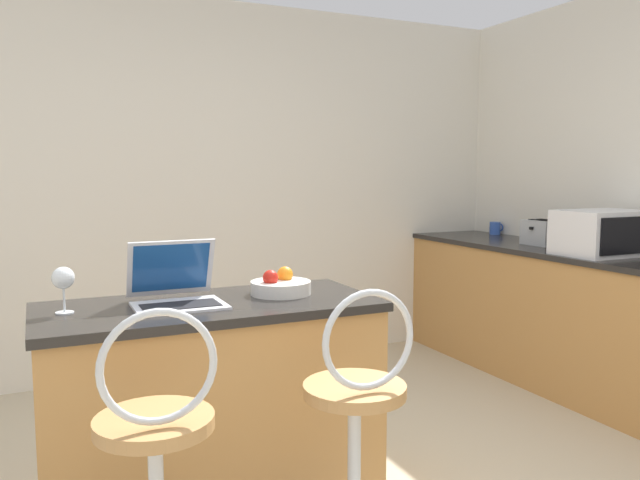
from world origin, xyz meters
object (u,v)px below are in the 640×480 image
toaster (543,232)px  bar_stool_far (357,451)px  wine_glass_tall (63,279)px  mug_blue (495,228)px  microwave (603,233)px  fruit_bowl (281,286)px  laptop (176,288)px

toaster → bar_stool_far: bearing=-146.1°
wine_glass_tall → mug_blue: bearing=25.8°
bar_stool_far → microwave: (2.22, 0.98, 0.54)m
fruit_bowl → bar_stool_far: bearing=-89.0°
laptop → microwave: (2.67, 0.34, 0.08)m
toaster → mug_blue: toaster is taller
microwave → fruit_bowl: bearing=-171.7°
toaster → mug_blue: size_ratio=2.34×
microwave → fruit_bowl: 2.26m
fruit_bowl → microwave: bearing=8.3°
microwave → wine_glass_tall: size_ratio=3.10×
bar_stool_far → wine_glass_tall: size_ratio=6.24×
toaster → mug_blue: (0.20, 0.72, -0.04)m
bar_stool_far → microwave: bearing=23.8°
microwave → bar_stool_far: bearing=-156.2°
microwave → mug_blue: microwave is taller
laptop → toaster: (2.73, 0.89, 0.03)m
fruit_bowl → laptop: bearing=-178.2°
microwave → wine_glass_tall: 3.08m
microwave → toaster: microwave is taller
laptop → wine_glass_tall: laptop is taller
microwave → toaster: size_ratio=2.13×
laptop → fruit_bowl: 0.44m
mug_blue → laptop: bearing=-151.1°
toaster → fruit_bowl: toaster is taller
laptop → wine_glass_tall: (-0.40, 0.01, 0.06)m
microwave → toaster: (0.06, 0.55, -0.05)m
bar_stool_far → laptop: laptop is taller
microwave → laptop: bearing=-172.7°
microwave → wine_glass_tall: microwave is taller
bar_stool_far → fruit_bowl: (-0.01, 0.65, 0.44)m
microwave → mug_blue: 1.30m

